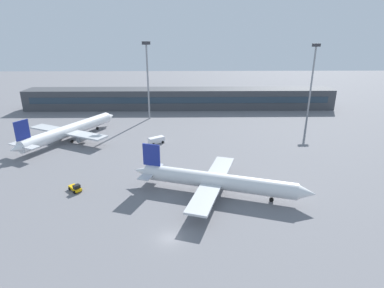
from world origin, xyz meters
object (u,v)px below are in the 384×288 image
baggage_tug_yellow (75,188)px  floodlight_tower_west (312,76)px  airplane_mid (70,130)px  floodlight_tower_east (148,76)px  airplane_near (218,181)px  service_van_white (156,140)px

baggage_tug_yellow → floodlight_tower_west: size_ratio=0.12×
airplane_mid → baggage_tug_yellow: bearing=-69.8°
floodlight_tower_west → baggage_tug_yellow: bearing=-139.9°
baggage_tug_yellow → floodlight_tower_east: (9.88, 62.12, 16.45)m
airplane_near → floodlight_tower_east: (-22.21, 63.91, 14.18)m
airplane_mid → baggage_tug_yellow: size_ratio=11.04×
floodlight_tower_west → service_van_white: bearing=-151.8°
airplane_near → baggage_tug_yellow: airplane_near is taller
airplane_mid → floodlight_tower_east: bearing=48.4°
baggage_tug_yellow → airplane_near: bearing=-3.2°
floodlight_tower_west → floodlight_tower_east: bearing=-178.2°
floodlight_tower_west → airplane_mid: bearing=-162.5°
airplane_near → service_van_white: (-16.65, 33.42, -1.95)m
service_van_white → floodlight_tower_west: 70.75m
floodlight_tower_west → floodlight_tower_east: size_ratio=0.97×
airplane_mid → floodlight_tower_east: floodlight_tower_east is taller
airplane_near → floodlight_tower_east: floodlight_tower_east is taller
airplane_near → service_van_white: bearing=116.5°
airplane_near → floodlight_tower_west: bearing=56.3°
airplane_near → floodlight_tower_west: 80.62m
airplane_near → floodlight_tower_west: size_ratio=1.34×
service_van_white → airplane_mid: bearing=171.3°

